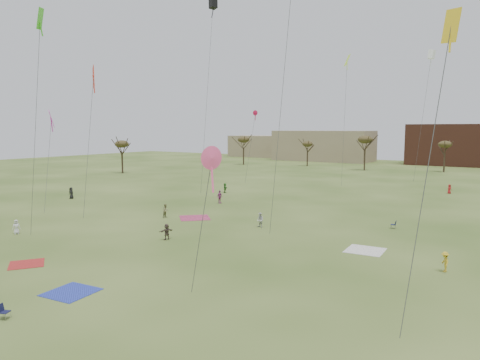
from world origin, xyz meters
The scene contains 21 objects.
ground centered at (0.00, 0.00, 0.00)m, with size 260.00×260.00×0.00m, color #314A17.
flyer_near_left centered at (-18.73, -1.05, 0.74)m, with size 0.72×0.47×1.47m, color white.
spectator_fore_b centered at (-11.96, 13.74, 0.83)m, with size 0.81×0.63×1.67m, color #8C8B59.
spectator_fore_c centered at (-4.33, 5.70, 0.79)m, with size 1.46×0.46×1.57m, color brown.
flyer_mid_a centered at (-34.12, 16.51, 0.89)m, with size 0.87×0.57×1.78m, color black.
flyer_mid_b centered at (19.80, 10.02, 0.77)m, with size 0.99×0.57×1.54m, color gold.
spectator_mid_d centered at (-12.67, 25.74, 0.93)m, with size 1.09×0.46×1.87m, color #AF4994.
spectator_mid_e centered at (0.39, 15.39, 0.81)m, with size 0.78×0.61×1.61m, color silver.
flyer_far_a centered at (-18.33, 35.00, 0.81)m, with size 1.50×0.48×1.61m, color #357F2A.
flyer_far_b centered at (13.27, 54.68, 0.77)m, with size 0.75×0.49×1.53m, color red.
blanket_red centered at (-8.16, -6.33, 0.00)m, with size 2.56×2.56×0.03m, color #AF2523.
blanket_blue centered at (0.11, -8.21, 0.00)m, with size 2.93×2.93×0.03m, color #2738AD.
blanket_cream centered at (12.92, 12.54, 0.00)m, with size 3.17×3.17×0.03m, color white.
blanket_plum centered at (-8.87, 15.47, 0.00)m, with size 3.50×3.50×0.03m, color #AC355C.
camp_chair_center centered at (0.58, -12.89, 0.26)m, with size 0.71×0.68×0.87m.
camp_chair_right centered at (12.63, 22.87, 0.26)m, with size 0.59×0.55×0.87m.
kites_aloft centered at (-2.02, 33.55, 22.07)m, with size 55.12×67.15×27.88m.
tree_line centered at (-2.85, 79.12, 7.09)m, with size 117.44×49.32×8.91m.
building_tan centered at (-35.00, 115.00, 5.00)m, with size 32.00×14.00×10.00m, color #937F60.
building_brick centered at (5.00, 120.00, 6.00)m, with size 26.00×16.00×12.00m, color brown.
building_tan_west centered at (-65.00, 122.00, 4.00)m, with size 20.00×12.00×8.00m, color #937F60.
Camera 1 is at (25.08, -25.67, 10.70)m, focal length 33.53 mm.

